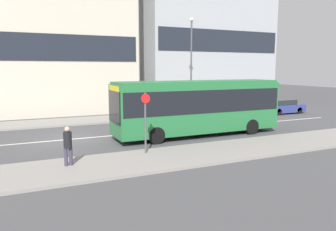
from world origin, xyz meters
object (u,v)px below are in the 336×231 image
(city_bus, at_px, (198,104))
(parked_car_1, at_px, (282,107))
(street_lamp, at_px, (191,58))
(bus_stop_sign, at_px, (145,118))
(pedestrian_near_stop, at_px, (68,144))
(parked_car_0, at_px, (236,109))

(city_bus, distance_m, parked_car_1, 13.36)
(street_lamp, bearing_deg, bus_stop_sign, -127.78)
(pedestrian_near_stop, distance_m, bus_stop_sign, 3.76)
(parked_car_0, distance_m, bus_stop_sign, 14.53)
(parked_car_0, xyz_separation_m, pedestrian_near_stop, (-15.27, -9.16, 0.40))
(parked_car_1, bearing_deg, street_lamp, 166.31)
(parked_car_1, height_order, pedestrian_near_stop, pedestrian_near_stop)
(city_bus, relative_size, street_lamp, 1.28)
(city_bus, relative_size, bus_stop_sign, 3.66)
(bus_stop_sign, height_order, street_lamp, street_lamp)
(parked_car_0, bearing_deg, city_bus, -141.99)
(parked_car_1, distance_m, street_lamp, 9.82)
(city_bus, xyz_separation_m, bus_stop_sign, (-4.67, -3.19, -0.13))
(parked_car_1, xyz_separation_m, street_lamp, (-8.51, 2.07, 4.44))
(city_bus, distance_m, bus_stop_sign, 5.65)
(bus_stop_sign, bearing_deg, parked_car_0, 36.57)
(parked_car_0, distance_m, pedestrian_near_stop, 17.82)
(parked_car_1, relative_size, bus_stop_sign, 1.38)
(street_lamp, bearing_deg, pedestrian_near_stop, -136.74)
(parked_car_0, bearing_deg, parked_car_1, -0.05)
(pedestrian_near_stop, relative_size, street_lamp, 0.20)
(parked_car_0, bearing_deg, street_lamp, 148.22)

